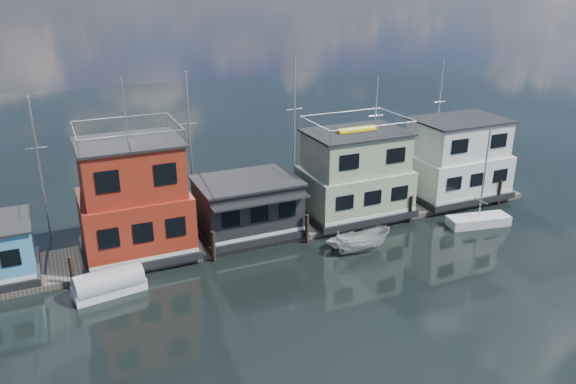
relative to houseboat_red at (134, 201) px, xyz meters
name	(u,v)px	position (x,y,z in m)	size (l,w,h in m)	color
ground	(329,317)	(8.50, -12.00, -4.10)	(160.00, 160.00, 0.00)	black
dock	(254,232)	(8.50, 0.00, -3.90)	(48.00, 5.00, 0.40)	#595147
houseboat_red	(134,201)	(0.00, 0.00, 0.00)	(7.40, 5.90, 11.86)	black
houseboat_dark	(248,206)	(8.00, -0.02, -1.69)	(7.40, 6.10, 4.06)	black
houseboat_green	(355,175)	(17.00, 0.00, -0.55)	(8.40, 5.90, 7.03)	black
houseboat_white	(456,159)	(27.00, 0.00, -0.57)	(8.40, 5.90, 6.66)	black
pilings	(264,237)	(8.17, -2.80, -3.00)	(42.28, 0.28, 2.20)	#2D2116
background_masts	(281,137)	(13.26, 6.00, 1.45)	(36.40, 0.16, 12.00)	silver
day_sailer	(478,220)	(25.04, -5.44, -3.66)	(5.04, 2.46, 7.62)	silver
dinghy_white	(340,239)	(13.33, -4.39, -3.49)	(2.01, 2.33, 1.23)	silver
tarp_runabout	(109,284)	(-2.54, -4.26, -3.46)	(4.42, 2.28, 1.71)	silver
motorboat	(363,241)	(14.48, -5.63, -3.31)	(1.55, 4.13, 1.59)	silver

